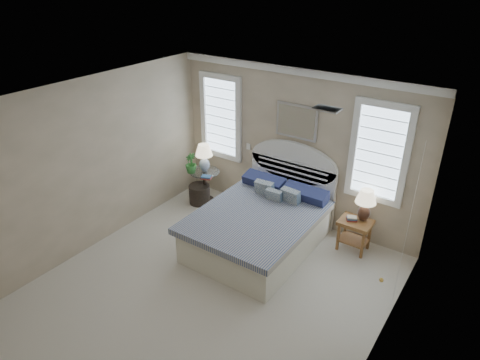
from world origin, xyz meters
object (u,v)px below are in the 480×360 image
at_px(floor_pot, 200,194).
at_px(lamp_right, 366,202).
at_px(nightstand_right, 355,229).
at_px(bed, 262,223).
at_px(lamp_left, 204,155).
at_px(side_table_left, 205,183).

bearing_deg(floor_pot, lamp_right, 6.40).
distance_m(nightstand_right, lamp_right, 0.48).
bearing_deg(floor_pot, nightstand_right, 4.33).
bearing_deg(bed, lamp_right, 30.57).
distance_m(floor_pot, lamp_left, 0.79).
relative_size(bed, nightstand_right, 4.29).
bearing_deg(bed, nightstand_right, 28.03).
relative_size(side_table_left, lamp_right, 1.20).
bearing_deg(bed, floor_pot, 164.62).
bearing_deg(nightstand_right, lamp_right, 59.18).
xyz_separation_m(side_table_left, lamp_right, (3.02, 0.22, 0.46)).
xyz_separation_m(floor_pot, lamp_right, (3.06, 0.34, 0.67)).
xyz_separation_m(nightstand_right, lamp_left, (-2.97, -0.07, 0.57)).
bearing_deg(lamp_right, lamp_left, -176.58).
relative_size(side_table_left, lamp_left, 1.19).
height_order(bed, lamp_left, bed).
relative_size(bed, lamp_left, 4.29).
bearing_deg(floor_pot, bed, -15.38).
height_order(side_table_left, nightstand_right, side_table_left).
xyz_separation_m(side_table_left, nightstand_right, (2.95, 0.10, -0.00)).
distance_m(bed, nightstand_right, 1.47).
xyz_separation_m(nightstand_right, floor_pot, (-2.99, -0.23, -0.20)).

